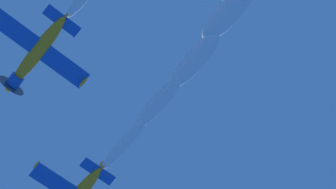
{
  "coord_description": "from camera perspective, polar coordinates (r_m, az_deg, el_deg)",
  "views": [
    {
      "loc": [
        4.82,
        -37.74,
        1.63
      ],
      "look_at": [
        5.62,
        -14.34,
        69.78
      ],
      "focal_mm": 81.98,
      "sensor_mm": 36.0,
      "label": 1
    }
  ],
  "objects": [
    {
      "name": "airplane_left_wingman",
      "position": [
        70.34,
        -9.74,
        3.07
      ],
      "size": [
        9.02,
        8.51,
        3.13
      ],
      "color": "orange"
    }
  ]
}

